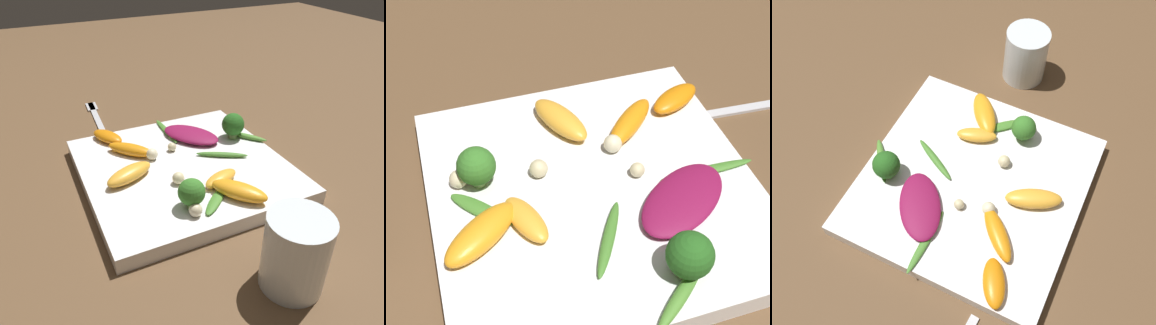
% 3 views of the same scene
% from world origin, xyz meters
% --- Properties ---
extents(ground_plane, '(2.40, 2.40, 0.00)m').
position_xyz_m(ground_plane, '(0.00, 0.00, 0.00)').
color(ground_plane, brown).
extents(plate, '(0.29, 0.29, 0.02)m').
position_xyz_m(plate, '(0.00, 0.00, 0.01)').
color(plate, white).
rests_on(plate, ground_plane).
extents(radicchio_leaf_0, '(0.11, 0.10, 0.01)m').
position_xyz_m(radicchio_leaf_0, '(-0.07, 0.04, 0.03)').
color(radicchio_leaf_0, maroon).
rests_on(radicchio_leaf_0, plate).
extents(orange_segment_0, '(0.06, 0.08, 0.02)m').
position_xyz_m(orange_segment_0, '(0.01, -0.09, 0.03)').
color(orange_segment_0, '#FCAD33').
rests_on(orange_segment_0, plate).
extents(orange_segment_1, '(0.08, 0.07, 0.02)m').
position_xyz_m(orange_segment_1, '(0.11, 0.03, 0.03)').
color(orange_segment_1, orange).
rests_on(orange_segment_1, plate).
extents(orange_segment_2, '(0.04, 0.06, 0.02)m').
position_xyz_m(orange_segment_2, '(0.07, 0.03, 0.03)').
color(orange_segment_2, '#FCAD33').
rests_on(orange_segment_2, plate).
extents(orange_segment_3, '(0.07, 0.07, 0.02)m').
position_xyz_m(orange_segment_3, '(-0.06, -0.06, 0.03)').
color(orange_segment_3, orange).
rests_on(orange_segment_3, plate).
extents(orange_segment_4, '(0.07, 0.05, 0.02)m').
position_xyz_m(orange_segment_4, '(-0.12, -0.08, 0.03)').
color(orange_segment_4, orange).
rests_on(orange_segment_4, plate).
extents(broccoli_floret_0, '(0.04, 0.04, 0.04)m').
position_xyz_m(broccoli_floret_0, '(0.10, -0.03, 0.04)').
color(broccoli_floret_0, '#84AD5B').
rests_on(broccoli_floret_0, plate).
extents(broccoli_floret_1, '(0.04, 0.04, 0.04)m').
position_xyz_m(broccoli_floret_1, '(-0.04, 0.11, 0.05)').
color(broccoli_floret_1, '#84AD5B').
rests_on(broccoli_floret_1, plate).
extents(arugula_sprig_0, '(0.06, 0.05, 0.01)m').
position_xyz_m(arugula_sprig_0, '(-0.03, 0.13, 0.03)').
color(arugula_sprig_0, '#518E33').
rests_on(arugula_sprig_0, plate).
extents(arugula_sprig_1, '(0.09, 0.01, 0.01)m').
position_xyz_m(arugula_sprig_1, '(-0.11, 0.02, 0.02)').
color(arugula_sprig_1, '#47842D').
rests_on(arugula_sprig_1, plate).
extents(arugula_sprig_2, '(0.06, 0.06, 0.01)m').
position_xyz_m(arugula_sprig_2, '(0.10, -0.00, 0.03)').
color(arugula_sprig_2, '#47842D').
rests_on(arugula_sprig_2, plate).
extents(arugula_sprig_3, '(0.05, 0.07, 0.01)m').
position_xyz_m(arugula_sprig_3, '(0.01, 0.06, 0.03)').
color(arugula_sprig_3, '#47842D').
rests_on(arugula_sprig_3, plate).
extents(macadamia_nut_0, '(0.02, 0.02, 0.02)m').
position_xyz_m(macadamia_nut_0, '(-0.03, -0.04, 0.03)').
color(macadamia_nut_0, beige).
rests_on(macadamia_nut_0, plate).
extents(macadamia_nut_1, '(0.02, 0.02, 0.02)m').
position_xyz_m(macadamia_nut_1, '(0.04, -0.03, 0.03)').
color(macadamia_nut_1, beige).
rests_on(macadamia_nut_1, plate).
extents(macadamia_nut_2, '(0.02, 0.02, 0.02)m').
position_xyz_m(macadamia_nut_2, '(0.12, -0.04, 0.03)').
color(macadamia_nut_2, beige).
rests_on(macadamia_nut_2, plate).
extents(macadamia_nut_3, '(0.01, 0.01, 0.01)m').
position_xyz_m(macadamia_nut_3, '(-0.04, -0.00, 0.03)').
color(macadamia_nut_3, beige).
rests_on(macadamia_nut_3, plate).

